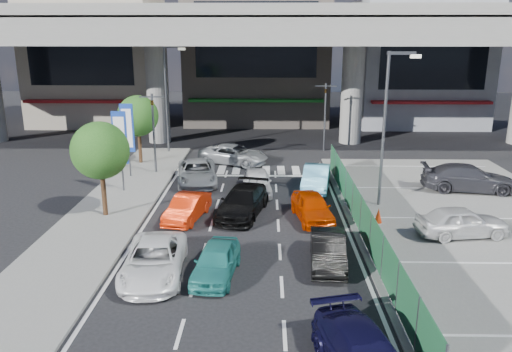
{
  "coord_description": "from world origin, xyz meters",
  "views": [
    {
      "loc": [
        1.01,
        -19.24,
        8.82
      ],
      "look_at": [
        0.52,
        3.82,
        2.22
      ],
      "focal_mm": 35.0,
      "sensor_mm": 36.0,
      "label": 1
    }
  ],
  "objects_px": {
    "street_lamp_right": "(388,117)",
    "hatch_black_mid_right": "(328,250)",
    "taxi_teal_mid": "(216,261)",
    "parked_sedan_white": "(462,222)",
    "signboard_far": "(127,130)",
    "traffic_light_left": "(153,114)",
    "traffic_light_right": "(326,100)",
    "street_lamp_left": "(168,90)",
    "tree_far": "(138,116)",
    "sedan_white_front_mid": "(257,182)",
    "crossing_wagon_silver": "(234,154)",
    "taxi_orange_right": "(312,207)",
    "parked_sedan_dgrey": "(468,178)",
    "sedan_black_mid": "(242,202)",
    "tree_near": "(100,151)",
    "taxi_orange_left": "(187,208)",
    "kei_truck_front_right": "(316,178)",
    "wagon_silver_front_left": "(197,172)",
    "signboard_near": "(120,140)",
    "sedan_white_mid_left": "(154,260)",
    "traffic_cone": "(378,215)"
  },
  "relations": [
    {
      "from": "signboard_near",
      "to": "kei_truck_front_right",
      "type": "height_order",
      "value": "signboard_near"
    },
    {
      "from": "street_lamp_right",
      "to": "parked_sedan_dgrey",
      "type": "height_order",
      "value": "street_lamp_right"
    },
    {
      "from": "street_lamp_left",
      "to": "parked_sedan_white",
      "type": "xyz_separation_m",
      "value": [
        16.07,
        -16.24,
        -4.02
      ]
    },
    {
      "from": "parked_sedan_white",
      "to": "kei_truck_front_right",
      "type": "bearing_deg",
      "value": 31.88
    },
    {
      "from": "traffic_light_left",
      "to": "signboard_near",
      "type": "xyz_separation_m",
      "value": [
        -1.0,
        -4.01,
        -0.87
      ]
    },
    {
      "from": "hatch_black_mid_right",
      "to": "signboard_near",
      "type": "bearing_deg",
      "value": 143.29
    },
    {
      "from": "street_lamp_right",
      "to": "traffic_light_right",
      "type": "bearing_deg",
      "value": 97.34
    },
    {
      "from": "street_lamp_right",
      "to": "signboard_near",
      "type": "height_order",
      "value": "street_lamp_right"
    },
    {
      "from": "traffic_light_left",
      "to": "sedan_white_front_mid",
      "type": "bearing_deg",
      "value": -30.66
    },
    {
      "from": "street_lamp_right",
      "to": "signboard_far",
      "type": "xyz_separation_m",
      "value": [
        -14.77,
        4.99,
        -1.71
      ]
    },
    {
      "from": "tree_far",
      "to": "taxi_orange_right",
      "type": "distance_m",
      "value": 15.65
    },
    {
      "from": "taxi_orange_right",
      "to": "kei_truck_front_right",
      "type": "distance_m",
      "value": 5.12
    },
    {
      "from": "traffic_light_left",
      "to": "taxi_orange_right",
      "type": "xyz_separation_m",
      "value": [
        9.47,
        -8.22,
        -3.27
      ]
    },
    {
      "from": "street_lamp_right",
      "to": "sedan_black_mid",
      "type": "height_order",
      "value": "street_lamp_right"
    },
    {
      "from": "traffic_light_right",
      "to": "taxi_orange_left",
      "type": "height_order",
      "value": "traffic_light_right"
    },
    {
      "from": "crossing_wagon_silver",
      "to": "tree_far",
      "type": "bearing_deg",
      "value": 112.32
    },
    {
      "from": "parked_sedan_dgrey",
      "to": "traffic_light_right",
      "type": "bearing_deg",
      "value": 42.07
    },
    {
      "from": "signboard_far",
      "to": "sedan_white_mid_left",
      "type": "distance_m",
      "value": 14.16
    },
    {
      "from": "taxi_teal_mid",
      "to": "parked_sedan_white",
      "type": "distance_m",
      "value": 11.32
    },
    {
      "from": "traffic_light_right",
      "to": "sedan_black_mid",
      "type": "height_order",
      "value": "traffic_light_right"
    },
    {
      "from": "traffic_light_left",
      "to": "tree_far",
      "type": "relative_size",
      "value": 1.08
    },
    {
      "from": "sedan_black_mid",
      "to": "parked_sedan_white",
      "type": "height_order",
      "value": "parked_sedan_white"
    },
    {
      "from": "signboard_near",
      "to": "sedan_black_mid",
      "type": "bearing_deg",
      "value": -27.06
    },
    {
      "from": "taxi_orange_right",
      "to": "tree_near",
      "type": "bearing_deg",
      "value": 169.57
    },
    {
      "from": "traffic_light_right",
      "to": "signboard_far",
      "type": "relative_size",
      "value": 1.11
    },
    {
      "from": "taxi_orange_right",
      "to": "taxi_orange_left",
      "type": "bearing_deg",
      "value": 171.45
    },
    {
      "from": "sedan_white_front_mid",
      "to": "crossing_wagon_silver",
      "type": "height_order",
      "value": "sedan_white_front_mid"
    },
    {
      "from": "street_lamp_left",
      "to": "tree_far",
      "type": "height_order",
      "value": "street_lamp_left"
    },
    {
      "from": "parked_sedan_dgrey",
      "to": "taxi_orange_left",
      "type": "bearing_deg",
      "value": 114.98
    },
    {
      "from": "street_lamp_right",
      "to": "traffic_cone",
      "type": "distance_m",
      "value": 5.15
    },
    {
      "from": "parked_sedan_dgrey",
      "to": "street_lamp_left",
      "type": "bearing_deg",
      "value": 71.17
    },
    {
      "from": "street_lamp_right",
      "to": "hatch_black_mid_right",
      "type": "distance_m",
      "value": 9.06
    },
    {
      "from": "street_lamp_left",
      "to": "signboard_near",
      "type": "xyz_separation_m",
      "value": [
        -0.87,
        -10.01,
        -1.71
      ]
    },
    {
      "from": "crossing_wagon_silver",
      "to": "sedan_white_front_mid",
      "type": "bearing_deg",
      "value": -144.42
    },
    {
      "from": "taxi_teal_mid",
      "to": "sedan_black_mid",
      "type": "height_order",
      "value": "sedan_black_mid"
    },
    {
      "from": "traffic_light_left",
      "to": "street_lamp_right",
      "type": "height_order",
      "value": "street_lamp_right"
    },
    {
      "from": "taxi_teal_mid",
      "to": "signboard_far",
      "type": "bearing_deg",
      "value": 123.46
    },
    {
      "from": "street_lamp_left",
      "to": "wagon_silver_front_left",
      "type": "relative_size",
      "value": 1.61
    },
    {
      "from": "taxi_orange_left",
      "to": "wagon_silver_front_left",
      "type": "height_order",
      "value": "wagon_silver_front_left"
    },
    {
      "from": "tree_far",
      "to": "hatch_black_mid_right",
      "type": "height_order",
      "value": "tree_far"
    },
    {
      "from": "kei_truck_front_right",
      "to": "signboard_near",
      "type": "bearing_deg",
      "value": -166.0
    },
    {
      "from": "parked_sedan_white",
      "to": "taxi_orange_left",
      "type": "bearing_deg",
      "value": 73.75
    },
    {
      "from": "traffic_light_right",
      "to": "signboard_near",
      "type": "relative_size",
      "value": 1.11
    },
    {
      "from": "traffic_light_right",
      "to": "tree_near",
      "type": "bearing_deg",
      "value": -129.81
    },
    {
      "from": "kei_truck_front_right",
      "to": "crossing_wagon_silver",
      "type": "relative_size",
      "value": 0.87
    },
    {
      "from": "traffic_light_right",
      "to": "sedan_black_mid",
      "type": "bearing_deg",
      "value": -111.26
    },
    {
      "from": "traffic_light_right",
      "to": "street_lamp_left",
      "type": "distance_m",
      "value": 11.9
    },
    {
      "from": "signboard_far",
      "to": "wagon_silver_front_left",
      "type": "height_order",
      "value": "signboard_far"
    },
    {
      "from": "traffic_light_left",
      "to": "tree_near",
      "type": "xyz_separation_m",
      "value": [
        -0.8,
        -8.0,
        -0.55
      ]
    },
    {
      "from": "taxi_orange_right",
      "to": "kei_truck_front_right",
      "type": "xyz_separation_m",
      "value": [
        0.66,
        5.08,
        0.03
      ]
    }
  ]
}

